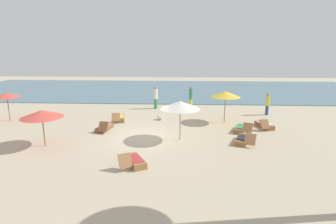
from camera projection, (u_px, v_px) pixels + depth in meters
ground_plane at (145, 137)px, 16.34m from camera, size 60.00×60.00×0.00m
ocean_water at (163, 90)px, 32.82m from camera, size 48.00×16.00×0.06m
umbrella_0 at (7, 95)px, 19.36m from camera, size 1.83×1.83×2.01m
umbrella_1 at (226, 94)px, 18.96m from camera, size 2.01×2.01×2.19m
umbrella_2 at (42, 114)px, 14.48m from camera, size 2.19×2.19×1.98m
umbrella_3 at (180, 105)px, 15.41m from camera, size 2.24×2.24×2.26m
lounger_0 at (134, 161)px, 12.54m from camera, size 1.30×1.73×0.73m
lounger_1 at (104, 128)px, 17.55m from camera, size 0.87×1.74×0.72m
lounger_2 at (120, 118)px, 19.76m from camera, size 0.92×1.78×0.68m
lounger_3 at (264, 125)px, 18.05m from camera, size 1.04×1.77×0.71m
lounger_4 at (243, 140)px, 15.33m from camera, size 1.20×1.80×0.67m
lounger_5 at (241, 129)px, 17.34m from camera, size 1.20×1.79×0.69m
person_0 at (267, 104)px, 21.20m from camera, size 0.38×0.38×1.71m
person_1 at (191, 97)px, 23.18m from camera, size 0.43×0.43×1.89m
person_2 at (156, 97)px, 23.25m from camera, size 0.46×0.46×1.90m
dog at (160, 118)px, 19.97m from camera, size 0.60×0.59×0.31m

